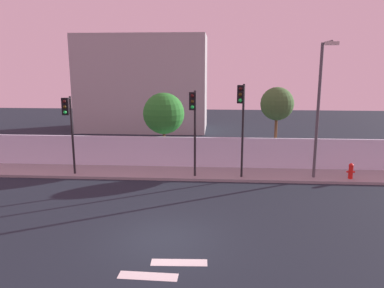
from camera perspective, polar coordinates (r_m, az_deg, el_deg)
name	(u,v)px	position (r m, az deg, el deg)	size (l,w,h in m)	color
ground_plane	(164,240)	(14.10, -4.31, -14.21)	(80.00, 80.00, 0.00)	black
sidewalk	(184,173)	(21.68, -1.24, -4.47)	(36.00, 2.40, 0.15)	gray
perimeter_wall	(186,152)	(22.68, -0.96, -1.18)	(36.00, 0.18, 1.80)	silver
traffic_light_left	(194,116)	(19.67, 0.26, 4.26)	(0.35, 1.38, 4.69)	black
traffic_light_center	(242,112)	(19.66, 7.50, 4.85)	(0.47, 1.38, 5.04)	black
traffic_light_right	(68,119)	(21.29, -18.13, 3.59)	(0.36, 1.20, 4.35)	black
street_lamp_curbside	(320,100)	(20.71, 18.73, 6.32)	(0.61, 2.36, 7.14)	#4C4C51
fire_hydrant	(351,170)	(22.09, 22.83, -3.69)	(0.44, 0.26, 0.85)	red
roadside_tree_leftmost	(164,114)	(23.61, -4.28, 4.61)	(2.57, 2.57, 4.49)	brown
roadside_tree_midleft	(277,104)	(23.57, 12.70, 5.88)	(2.02, 2.02, 4.86)	brown
low_building_distant	(144,83)	(36.74, -7.32, 9.09)	(11.91, 6.00, 8.84)	#9F9F9F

